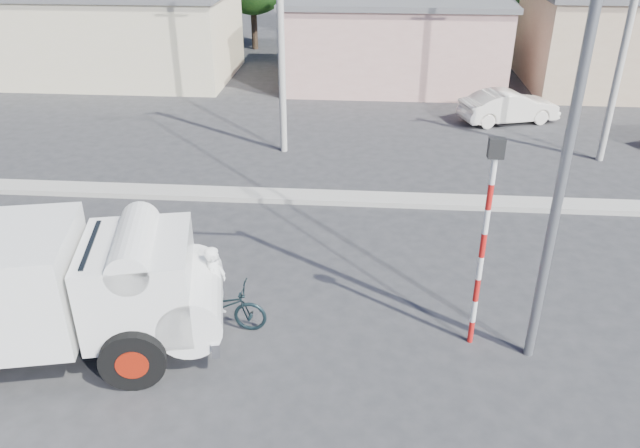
# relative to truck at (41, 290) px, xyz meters

# --- Properties ---
(ground_plane) EXTENTS (120.00, 120.00, 0.00)m
(ground_plane) POSITION_rel_truck_xyz_m (5.03, -0.47, -1.51)
(ground_plane) COLOR #2B2B2E
(ground_plane) RESTS_ON ground
(median) EXTENTS (40.00, 0.80, 0.16)m
(median) POSITION_rel_truck_xyz_m (5.03, 7.53, -1.43)
(median) COLOR #99968E
(median) RESTS_ON ground
(truck) EXTENTS (6.93, 3.76, 2.72)m
(truck) POSITION_rel_truck_xyz_m (0.00, 0.00, 0.00)
(truck) COLOR black
(truck) RESTS_ON ground
(bicycle) EXTENTS (2.04, 0.76, 1.06)m
(bicycle) POSITION_rel_truck_xyz_m (3.05, 1.10, -0.98)
(bicycle) COLOR black
(bicycle) RESTS_ON ground
(cyclist) EXTENTS (0.41, 0.61, 1.63)m
(cyclist) POSITION_rel_truck_xyz_m (3.05, 1.10, -0.69)
(cyclist) COLOR silver
(cyclist) RESTS_ON ground
(car_cream) EXTENTS (4.13, 2.47, 1.29)m
(car_cream) POSITION_rel_truck_xyz_m (11.60, 15.49, -0.86)
(car_cream) COLOR white
(car_cream) RESTS_ON ground
(traffic_pole) EXTENTS (0.28, 0.18, 4.36)m
(traffic_pole) POSITION_rel_truck_xyz_m (8.23, 1.03, 1.09)
(traffic_pole) COLOR red
(traffic_pole) RESTS_ON ground
(streetlight) EXTENTS (2.34, 0.22, 9.00)m
(streetlight) POSITION_rel_truck_xyz_m (9.16, 0.73, 3.46)
(streetlight) COLOR slate
(streetlight) RESTS_ON ground
(building_row) EXTENTS (37.80, 7.30, 4.44)m
(building_row) POSITION_rel_truck_xyz_m (6.13, 21.53, 0.63)
(building_row) COLOR beige
(building_row) RESTS_ON ground
(utility_poles) EXTENTS (35.40, 0.24, 8.00)m
(utility_poles) POSITION_rel_truck_xyz_m (8.28, 11.53, 2.56)
(utility_poles) COLOR #99968E
(utility_poles) RESTS_ON ground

